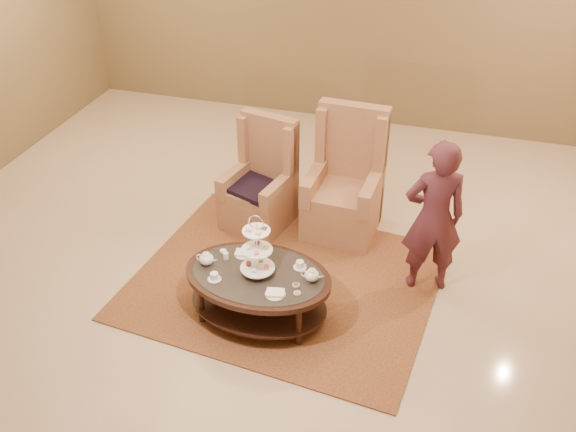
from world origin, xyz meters
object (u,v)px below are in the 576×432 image
(armchair_right, at_px, (345,191))
(person, at_px, (434,218))
(tea_table, at_px, (258,281))
(armchair_left, at_px, (262,189))

(armchair_right, distance_m, person, 1.26)
(armchair_right, relative_size, person, 0.87)
(tea_table, xyz_separation_m, armchair_right, (0.42, 1.62, 0.05))
(armchair_left, height_order, person, person)
(person, bearing_deg, tea_table, 13.83)
(tea_table, bearing_deg, armchair_right, 77.20)
(armchair_right, xyz_separation_m, person, (0.96, -0.75, 0.32))
(tea_table, relative_size, person, 0.87)
(armchair_left, xyz_separation_m, armchair_right, (0.88, 0.14, 0.05))
(armchair_right, height_order, person, person)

